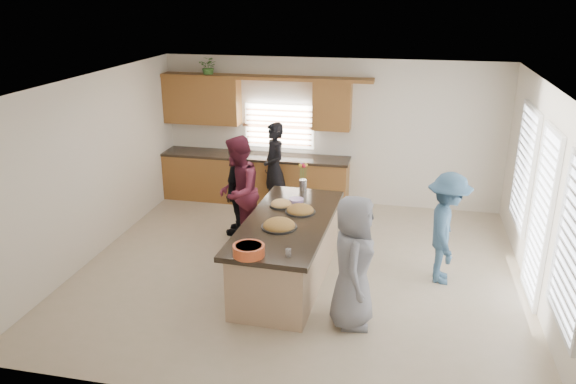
% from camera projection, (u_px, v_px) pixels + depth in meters
% --- Properties ---
extents(floor, '(6.50, 6.50, 0.00)m').
position_uv_depth(floor, '(300.00, 269.00, 8.46)').
color(floor, '#C2AC90').
rests_on(floor, ground).
extents(room_shell, '(6.52, 6.02, 2.81)m').
position_uv_depth(room_shell, '(301.00, 147.00, 7.81)').
color(room_shell, silver).
rests_on(room_shell, ground).
extents(back_cabinetry, '(4.08, 0.66, 2.46)m').
position_uv_depth(back_cabinetry, '(253.00, 156.00, 10.95)').
color(back_cabinetry, '#92602A').
rests_on(back_cabinetry, ground).
extents(right_wall_glazing, '(0.06, 4.00, 2.25)m').
position_uv_depth(right_wall_glazing, '(543.00, 206.00, 7.24)').
color(right_wall_glazing, white).
rests_on(right_wall_glazing, ground).
extents(island, '(1.25, 2.74, 0.95)m').
position_uv_depth(island, '(288.00, 252.00, 7.99)').
color(island, tan).
rests_on(island, ground).
extents(platter_front, '(0.49, 0.49, 0.20)m').
position_uv_depth(platter_front, '(279.00, 226.00, 7.55)').
color(platter_front, black).
rests_on(platter_front, island).
extents(platter_mid, '(0.44, 0.44, 0.18)m').
position_uv_depth(platter_mid, '(300.00, 211.00, 8.07)').
color(platter_mid, black).
rests_on(platter_mid, island).
extents(platter_back, '(0.35, 0.35, 0.14)m').
position_uv_depth(platter_back, '(281.00, 204.00, 8.30)').
color(platter_back, black).
rests_on(platter_back, island).
extents(salad_bowl, '(0.39, 0.39, 0.13)m').
position_uv_depth(salad_bowl, '(249.00, 250.00, 6.74)').
color(salad_bowl, '#D65227').
rests_on(salad_bowl, island).
extents(clear_cup, '(0.07, 0.07, 0.09)m').
position_uv_depth(clear_cup, '(288.00, 253.00, 6.73)').
color(clear_cup, white).
rests_on(clear_cup, island).
extents(plate_stack, '(0.22, 0.22, 0.05)m').
position_uv_depth(plate_stack, '(296.00, 200.00, 8.48)').
color(plate_stack, '#BB92D5').
rests_on(plate_stack, island).
extents(flower_vase, '(0.14, 0.14, 0.45)m').
position_uv_depth(flower_vase, '(303.00, 176.00, 8.89)').
color(flower_vase, silver).
rests_on(flower_vase, island).
extents(potted_plant, '(0.38, 0.34, 0.39)m').
position_uv_depth(potted_plant, '(209.00, 67.00, 10.63)').
color(potted_plant, '#457B31').
rests_on(potted_plant, back_cabinetry).
extents(woman_left_back, '(0.69, 0.75, 1.71)m').
position_uv_depth(woman_left_back, '(274.00, 168.00, 10.42)').
color(woman_left_back, black).
rests_on(woman_left_back, ground).
extents(woman_left_mid, '(0.74, 0.92, 1.82)m').
position_uv_depth(woman_left_mid, '(238.00, 192.00, 9.03)').
color(woman_left_mid, '#5A1B2A').
rests_on(woman_left_mid, ground).
extents(woman_left_front, '(0.43, 0.94, 1.59)m').
position_uv_depth(woman_left_front, '(238.00, 189.00, 9.48)').
color(woman_left_front, black).
rests_on(woman_left_front, ground).
extents(woman_right_back, '(0.64, 1.07, 1.63)m').
position_uv_depth(woman_right_back, '(447.00, 228.00, 7.88)').
color(woman_right_back, '#355774').
rests_on(woman_right_back, ground).
extents(woman_right_front, '(0.61, 0.87, 1.70)m').
position_uv_depth(woman_right_front, '(353.00, 262.00, 6.81)').
color(woman_right_front, slate).
rests_on(woman_right_front, ground).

